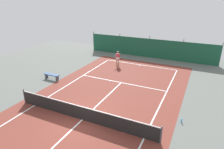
{
  "coord_description": "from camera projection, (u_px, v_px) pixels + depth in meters",
  "views": [
    {
      "loc": [
        6.33,
        -8.78,
        7.45
      ],
      "look_at": [
        -0.67,
        5.83,
        0.9
      ],
      "focal_mm": 31.63,
      "sensor_mm": 36.0,
      "label": 1
    }
  ],
  "objects": [
    {
      "name": "tennis_ball_midcourt",
      "position": [
        98.0,
        99.0,
        15.15
      ],
      "size": [
        0.07,
        0.07,
        0.07
      ],
      "primitive_type": "sphere",
      "color": "#CCDB33",
      "rests_on": "ground"
    },
    {
      "name": "tennis_ball_by_sideline",
      "position": [
        67.0,
        100.0,
        15.0
      ],
      "size": [
        0.07,
        0.07,
        0.07
      ],
      "primitive_type": "sphere",
      "color": "#CCDB33",
      "rests_on": "ground"
    },
    {
      "name": "ground_plane",
      "position": [
        82.0,
        120.0,
        12.67
      ],
      "size": [
        36.0,
        36.0,
        0.0
      ],
      "primitive_type": "plane",
      "color": "slate"
    },
    {
      "name": "water_bottle",
      "position": [
        181.0,
        121.0,
        12.38
      ],
      "size": [
        0.08,
        0.08,
        0.24
      ],
      "primitive_type": "cylinder",
      "color": "#338CD8",
      "rests_on": "ground"
    },
    {
      "name": "parked_car",
      "position": [
        165.0,
        48.0,
        26.6
      ],
      "size": [
        2.42,
        4.4,
        1.68
      ],
      "rotation": [
        0.0,
        0.0,
        -0.13
      ],
      "color": "silver",
      "rests_on": "ground"
    },
    {
      "name": "tennis_ball_near_player",
      "position": [
        105.0,
        63.0,
        23.23
      ],
      "size": [
        0.07,
        0.07,
        0.07
      ],
      "primitive_type": "sphere",
      "color": "#CCDB33",
      "rests_on": "ground"
    },
    {
      "name": "tennis_net",
      "position": [
        82.0,
        113.0,
        12.48
      ],
      "size": [
        10.12,
        0.1,
        1.1
      ],
      "color": "black",
      "rests_on": "ground"
    },
    {
      "name": "courtside_bench",
      "position": [
        52.0,
        75.0,
        18.68
      ],
      "size": [
        1.6,
        0.4,
        0.49
      ],
      "color": "#335184",
      "rests_on": "ground"
    },
    {
      "name": "tennis_player",
      "position": [
        118.0,
        57.0,
        22.06
      ],
      "size": [
        0.68,
        0.78,
        1.64
      ],
      "rotation": [
        0.0,
        0.0,
        3.22
      ],
      "color": "#9E7051",
      "rests_on": "ground"
    },
    {
      "name": "back_fence",
      "position": [
        150.0,
        51.0,
        25.57
      ],
      "size": [
        16.3,
        0.98,
        2.7
      ],
      "color": "#195138",
      "rests_on": "ground"
    },
    {
      "name": "court_surface",
      "position": [
        82.0,
        120.0,
        12.67
      ],
      "size": [
        11.02,
        26.6,
        0.01
      ],
      "color": "brown",
      "rests_on": "ground"
    }
  ]
}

